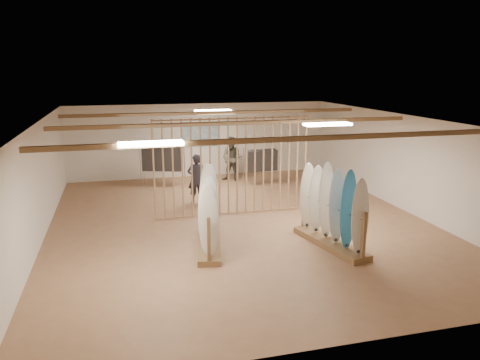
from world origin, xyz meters
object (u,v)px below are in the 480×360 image
object	(u,v)px
rack_left	(209,222)
clothing_rack_b	(261,161)
shopper_b	(232,156)
rack_right	(331,219)
clothing_rack_a	(162,158)
shopper_a	(196,175)

from	to	relation	value
rack_left	clothing_rack_b	bearing A→B (deg)	72.83
rack_left	shopper_b	xyz separation A→B (m)	(2.12, 6.37, 0.31)
clothing_rack_b	shopper_b	bearing A→B (deg)	136.88
rack_left	rack_right	bearing A→B (deg)	-1.44
rack_left	rack_right	distance (m)	2.86
clothing_rack_a	clothing_rack_b	world-z (taller)	clothing_rack_a
rack_left	clothing_rack_b	xyz separation A→B (m)	(3.04, 5.65, 0.24)
clothing_rack_b	shopper_a	xyz separation A→B (m)	(-2.68, -1.83, 0.01)
rack_left	shopper_a	bearing A→B (deg)	95.77
rack_right	shopper_b	size ratio (longest dim) A/B	1.29
clothing_rack_a	clothing_rack_b	bearing A→B (deg)	9.98
clothing_rack_a	shopper_b	distance (m)	2.58
shopper_b	shopper_a	bearing A→B (deg)	-88.80
rack_right	shopper_b	world-z (taller)	rack_right
clothing_rack_b	shopper_a	distance (m)	3.25
clothing_rack_a	rack_right	bearing A→B (deg)	-45.71
rack_left	clothing_rack_a	world-z (taller)	rack_left
rack_right	clothing_rack_b	bearing A→B (deg)	76.39
clothing_rack_a	rack_left	bearing A→B (deg)	-66.97
rack_left	shopper_b	size ratio (longest dim) A/B	1.23
shopper_b	clothing_rack_b	bearing A→B (deg)	-2.16
rack_right	shopper_a	world-z (taller)	rack_right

